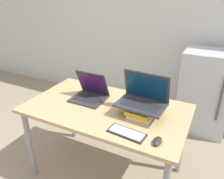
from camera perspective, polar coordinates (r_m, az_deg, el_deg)
wall_back at (r=3.14m, az=12.81°, el=18.44°), size 8.00×0.05×2.70m
desk at (r=1.93m, az=-1.55°, el=-6.75°), size 1.38×0.79×0.75m
laptop_left at (r=2.01m, az=-5.78°, el=-1.04°), size 0.30×0.26×0.26m
book_stack at (r=1.77m, az=8.05°, el=-5.31°), size 0.21×0.28×0.09m
laptop_on_books at (r=1.74m, az=8.00°, el=-2.36°), size 0.39×0.27×0.25m
wireless_keyboard at (r=1.57m, az=3.86°, el=-11.23°), size 0.28×0.14×0.01m
mouse at (r=1.51m, az=11.80°, el=-13.04°), size 0.06×0.10×0.03m
mini_fridge at (r=2.92m, az=23.04°, el=-0.65°), size 0.58×0.51×1.03m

